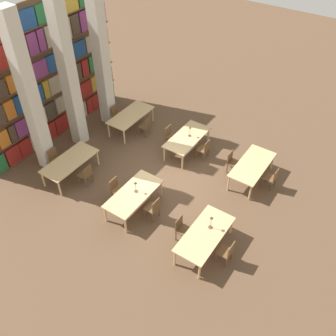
% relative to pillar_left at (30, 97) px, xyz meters
% --- Properties ---
extents(ground_plane, '(40.00, 40.00, 0.00)m').
position_rel_pillar_left_xyz_m(ground_plane, '(1.81, -4.14, -3.00)').
color(ground_plane, brown).
extents(bookshelf_bank, '(6.97, 0.35, 5.50)m').
position_rel_pillar_left_xyz_m(bookshelf_bank, '(1.81, 1.14, -0.33)').
color(bookshelf_bank, brown).
rests_on(bookshelf_bank, ground_plane).
extents(pillar_left, '(0.49, 0.49, 6.00)m').
position_rel_pillar_left_xyz_m(pillar_left, '(0.00, 0.00, 0.00)').
color(pillar_left, beige).
rests_on(pillar_left, ground_plane).
extents(pillar_center, '(0.49, 0.49, 6.00)m').
position_rel_pillar_left_xyz_m(pillar_center, '(1.81, 0.00, 0.00)').
color(pillar_center, beige).
rests_on(pillar_center, ground_plane).
extents(pillar_right, '(0.49, 0.49, 6.00)m').
position_rel_pillar_left_xyz_m(pillar_right, '(3.62, 0.00, 0.00)').
color(pillar_right, beige).
rests_on(pillar_right, ground_plane).
extents(reading_table_0, '(2.15, 1.00, 0.73)m').
position_rel_pillar_left_xyz_m(reading_table_0, '(-0.07, -7.02, -2.34)').
color(reading_table_0, tan).
rests_on(reading_table_0, ground_plane).
extents(chair_0, '(0.42, 0.40, 0.87)m').
position_rel_pillar_left_xyz_m(chair_0, '(-0.11, -7.80, -2.53)').
color(chair_0, brown).
rests_on(chair_0, ground_plane).
extents(chair_1, '(0.42, 0.40, 0.87)m').
position_rel_pillar_left_xyz_m(chair_1, '(-0.11, -6.24, -2.53)').
color(chair_1, brown).
rests_on(chair_1, ground_plane).
extents(desk_lamp_0, '(0.14, 0.14, 0.49)m').
position_rel_pillar_left_xyz_m(desk_lamp_0, '(0.23, -7.04, -1.94)').
color(desk_lamp_0, brown).
rests_on(desk_lamp_0, reading_table_0).
extents(reading_table_1, '(2.15, 1.00, 0.73)m').
position_rel_pillar_left_xyz_m(reading_table_1, '(3.63, -6.89, -2.34)').
color(reading_table_1, tan).
rests_on(reading_table_1, ground_plane).
extents(chair_2, '(0.42, 0.40, 0.87)m').
position_rel_pillar_left_xyz_m(chair_2, '(3.63, -7.67, -2.53)').
color(chair_2, brown).
rests_on(chair_2, ground_plane).
extents(chair_3, '(0.42, 0.40, 0.87)m').
position_rel_pillar_left_xyz_m(chair_3, '(3.63, -6.11, -2.53)').
color(chair_3, brown).
rests_on(chair_3, ground_plane).
extents(reading_table_2, '(2.15, 1.00, 0.73)m').
position_rel_pillar_left_xyz_m(reading_table_2, '(0.07, -4.21, -2.34)').
color(reading_table_2, tan).
rests_on(reading_table_2, ground_plane).
extents(chair_4, '(0.42, 0.40, 0.87)m').
position_rel_pillar_left_xyz_m(chair_4, '(0.09, -4.99, -2.53)').
color(chair_4, brown).
rests_on(chair_4, ground_plane).
extents(chair_5, '(0.42, 0.40, 0.87)m').
position_rel_pillar_left_xyz_m(chair_5, '(0.09, -3.43, -2.53)').
color(chair_5, brown).
rests_on(chair_5, ground_plane).
extents(desk_lamp_1, '(0.14, 0.14, 0.44)m').
position_rel_pillar_left_xyz_m(desk_lamp_1, '(0.18, -4.23, -1.98)').
color(desk_lamp_1, brown).
rests_on(desk_lamp_1, reading_table_2).
extents(reading_table_3, '(2.15, 1.00, 0.73)m').
position_rel_pillar_left_xyz_m(reading_table_3, '(3.69, -4.06, -2.34)').
color(reading_table_3, tan).
rests_on(reading_table_3, ground_plane).
extents(chair_6, '(0.42, 0.40, 0.87)m').
position_rel_pillar_left_xyz_m(chair_6, '(3.69, -4.85, -2.53)').
color(chair_6, brown).
rests_on(chair_6, ground_plane).
extents(chair_7, '(0.42, 0.40, 0.87)m').
position_rel_pillar_left_xyz_m(chair_7, '(3.69, -3.28, -2.53)').
color(chair_7, brown).
rests_on(chair_7, ground_plane).
extents(desk_lamp_2, '(0.14, 0.14, 0.45)m').
position_rel_pillar_left_xyz_m(desk_lamp_2, '(3.79, -4.11, -1.97)').
color(desk_lamp_2, brown).
rests_on(desk_lamp_2, reading_table_3).
extents(reading_table_4, '(2.15, 1.00, 0.73)m').
position_rel_pillar_left_xyz_m(reading_table_4, '(0.07, -1.25, -2.34)').
color(reading_table_4, tan).
rests_on(reading_table_4, ground_plane).
extents(chair_8, '(0.42, 0.40, 0.87)m').
position_rel_pillar_left_xyz_m(chair_8, '(0.05, -2.03, -2.53)').
color(chair_8, brown).
rests_on(chair_8, ground_plane).
extents(chair_9, '(0.42, 0.40, 0.87)m').
position_rel_pillar_left_xyz_m(chair_9, '(0.05, -0.46, -2.53)').
color(chair_9, brown).
rests_on(chair_9, ground_plane).
extents(reading_table_5, '(2.15, 1.00, 0.73)m').
position_rel_pillar_left_xyz_m(reading_table_5, '(3.67, -1.25, -2.34)').
color(reading_table_5, tan).
rests_on(reading_table_5, ground_plane).
extents(chair_10, '(0.42, 0.40, 0.87)m').
position_rel_pillar_left_xyz_m(chair_10, '(3.65, -2.04, -2.53)').
color(chair_10, brown).
rests_on(chair_10, ground_plane).
extents(chair_11, '(0.42, 0.40, 0.87)m').
position_rel_pillar_left_xyz_m(chair_11, '(3.65, -0.47, -2.53)').
color(chair_11, brown).
rests_on(chair_11, ground_plane).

